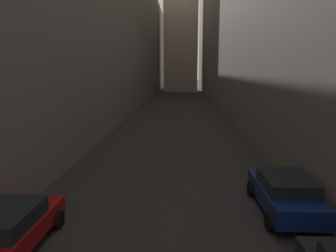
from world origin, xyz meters
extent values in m
plane|color=#232326|center=(0.00, 48.00, 0.00)|extent=(264.00, 264.00, 0.00)
cube|color=slate|center=(-11.17, 50.00, 10.96)|extent=(11.35, 108.00, 21.93)
cube|color=slate|center=(12.17, 50.00, 12.85)|extent=(13.35, 108.00, 25.69)
cube|color=maroon|center=(-4.40, 12.91, 0.59)|extent=(1.70, 4.16, 0.57)
cube|color=black|center=(-4.40, 12.74, 1.11)|extent=(1.56, 2.18, 0.48)
cylinder|color=black|center=(-5.25, 14.32, 0.30)|extent=(0.22, 0.61, 0.61)
cylinder|color=black|center=(-3.55, 14.32, 0.30)|extent=(0.22, 0.61, 0.61)
cube|color=navy|center=(4.40, 15.95, 0.64)|extent=(1.82, 4.33, 0.66)
cube|color=black|center=(4.40, 15.79, 1.20)|extent=(1.67, 2.28, 0.45)
cylinder|color=black|center=(3.49, 17.42, 0.31)|extent=(0.22, 0.62, 0.62)
cylinder|color=black|center=(5.31, 17.42, 0.31)|extent=(0.22, 0.62, 0.62)
cylinder|color=black|center=(3.49, 14.48, 0.31)|extent=(0.22, 0.62, 0.62)
cylinder|color=black|center=(5.31, 14.48, 0.31)|extent=(0.22, 0.62, 0.62)
camera|label=1|loc=(0.58, 4.62, 5.21)|focal=33.80mm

